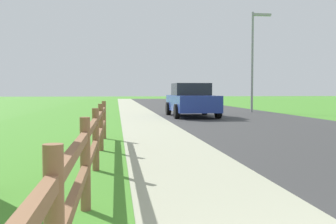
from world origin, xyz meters
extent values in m
plane|color=#468C2B|center=(0.00, 25.00, 0.00)|extent=(120.00, 120.00, 0.00)
cube|color=#373737|center=(3.50, 27.00, 0.00)|extent=(7.00, 66.00, 0.01)
cube|color=#A8AA8D|center=(-3.00, 27.00, 0.00)|extent=(6.00, 66.00, 0.01)
cube|color=#468C2B|center=(-4.50, 27.00, 0.01)|extent=(5.00, 66.00, 0.00)
cylinder|color=brown|center=(-2.51, 3.39, 0.50)|extent=(0.11, 0.11, 1.01)
cylinder|color=brown|center=(-2.51, 5.53, 0.50)|extent=(0.11, 0.11, 1.01)
cylinder|color=brown|center=(-2.51, 7.66, 0.50)|extent=(0.11, 0.11, 1.01)
cylinder|color=brown|center=(-2.51, 9.80, 0.50)|extent=(0.11, 0.11, 1.01)
cube|color=brown|center=(-2.51, 4.46, 0.45)|extent=(0.07, 10.68, 0.09)
cube|color=brown|center=(-2.51, 4.46, 0.81)|extent=(0.07, 10.68, 0.09)
cube|color=navy|center=(1.51, 18.38, 0.67)|extent=(1.97, 4.56, 0.76)
cube|color=#1E232B|center=(1.50, 18.63, 1.35)|extent=(1.72, 1.93, 0.60)
cylinder|color=black|center=(0.53, 19.78, 0.34)|extent=(0.22, 0.68, 0.67)
cylinder|color=black|center=(2.47, 19.80, 0.34)|extent=(0.22, 0.68, 0.67)
cylinder|color=black|center=(0.55, 16.96, 0.34)|extent=(0.22, 0.68, 0.67)
cylinder|color=black|center=(2.48, 16.98, 0.34)|extent=(0.22, 0.68, 0.67)
cylinder|color=gray|center=(5.79, 21.85, 2.94)|extent=(0.14, 0.14, 5.89)
cube|color=#999999|center=(6.34, 21.85, 5.74)|extent=(1.10, 0.20, 0.14)
camera|label=1|loc=(-2.17, -0.89, 1.29)|focal=42.56mm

